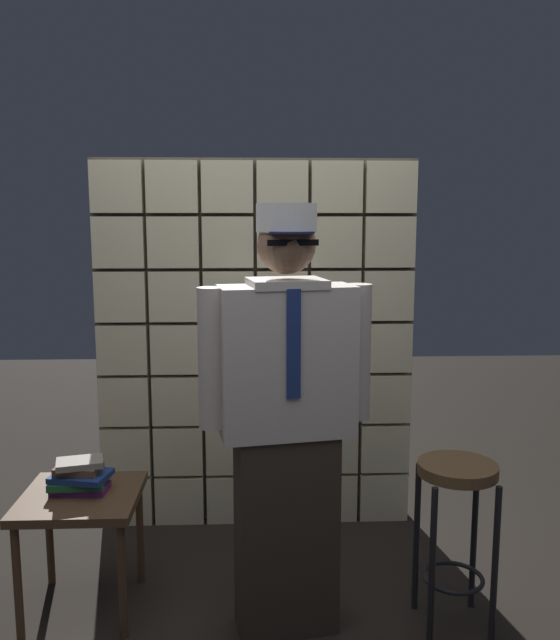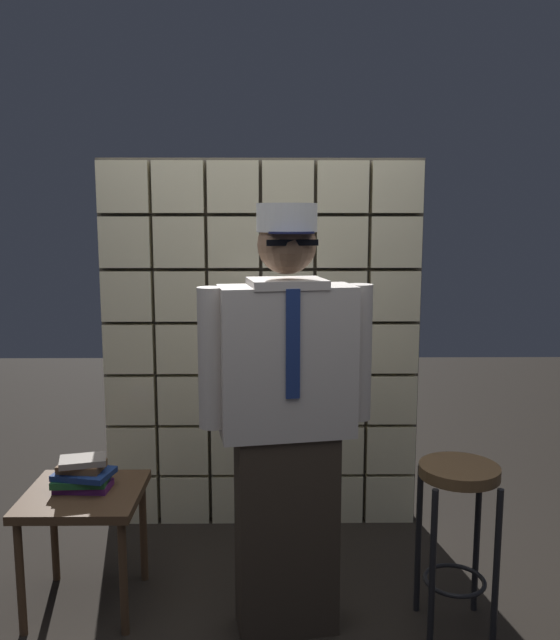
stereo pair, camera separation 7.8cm
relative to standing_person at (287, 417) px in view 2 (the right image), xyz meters
name	(u,v)px [view 2 (the right image)]	position (x,y,z in m)	size (l,w,h in m)	color
glass_block_wall	(261,348)	(-0.12, 1.05, 0.09)	(1.83, 0.10, 2.14)	beige
standing_person	(287,417)	(0.00, 0.00, 0.00)	(0.74, 0.36, 1.84)	#382D23
bar_stool	(458,508)	(0.73, -0.01, -0.40)	(0.34, 0.34, 0.75)	brown
side_table	(84,507)	(-0.92, 0.18, -0.48)	(0.52, 0.52, 0.56)	#513823
book_stack	(83,474)	(-0.93, 0.20, -0.33)	(0.28, 0.23, 0.15)	#591E66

